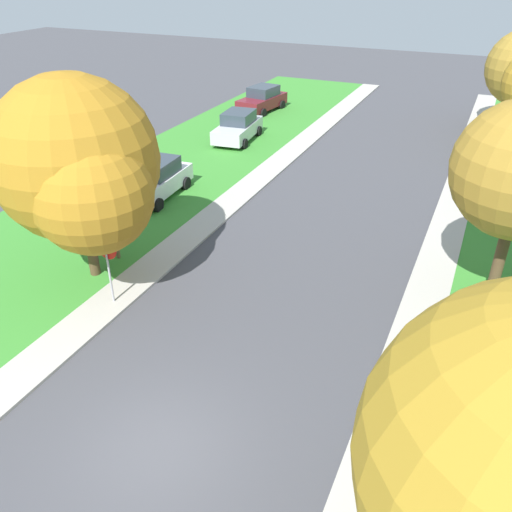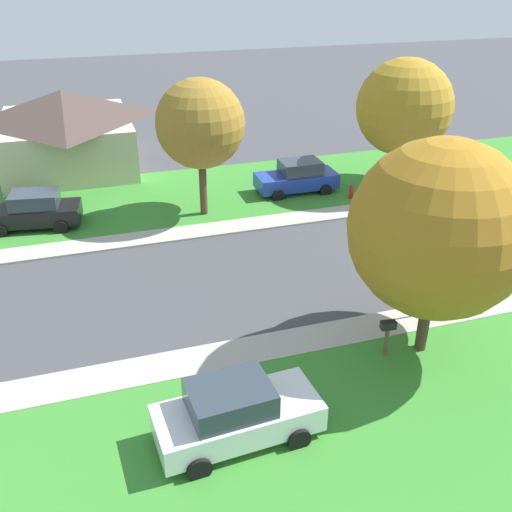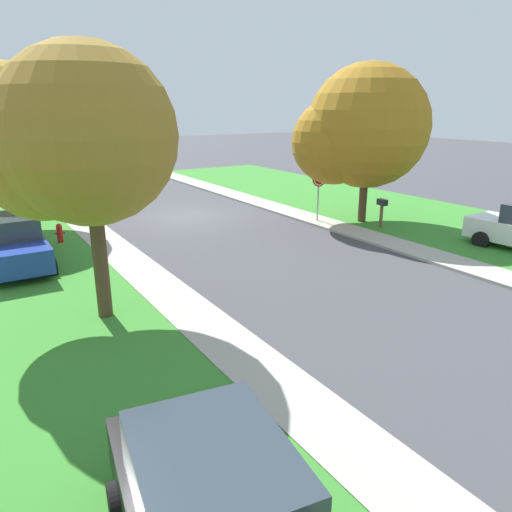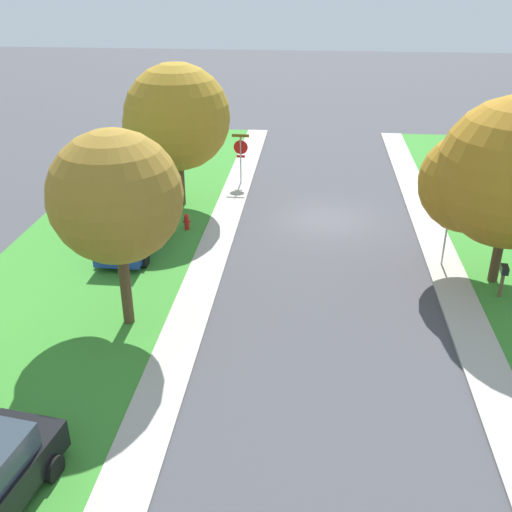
{
  "view_description": "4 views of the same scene",
  "coord_description": "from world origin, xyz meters",
  "px_view_note": "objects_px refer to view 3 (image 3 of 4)",
  "views": [
    {
      "loc": [
        5.52,
        -6.63,
        10.0
      ],
      "look_at": [
        -0.62,
        6.93,
        1.4
      ],
      "focal_mm": 37.02,
      "sensor_mm": 36.0,
      "label": 1
    },
    {
      "loc": [
        -19.13,
        15.2,
        11.36
      ],
      "look_at": [
        -0.93,
        9.41,
        1.4
      ],
      "focal_mm": 40.53,
      "sensor_mm": 36.0,
      "label": 2
    },
    {
      "loc": [
        9.3,
        21.18,
        5.17
      ],
      "look_at": [
        2.94,
        11.04,
        1.4
      ],
      "focal_mm": 33.56,
      "sensor_mm": 36.0,
      "label": 3
    },
    {
      "loc": [
        0.72,
        26.21,
        10.92
      ],
      "look_at": [
        2.6,
        7.0,
        1.4
      ],
      "focal_mm": 41.95,
      "sensor_mm": 36.0,
      "label": 4
    }
  ],
  "objects_px": {
    "tree_sidewalk_mid": "(359,130)",
    "tree_across_left": "(2,129)",
    "fire_hydrant": "(60,233)",
    "stop_sign_near_corner": "(65,174)",
    "car_blue_near_corner": "(13,243)",
    "stop_sign_far_corner": "(319,182)",
    "mailbox": "(382,206)",
    "tree_sidewalk_far": "(76,142)"
  },
  "relations": [
    {
      "from": "stop_sign_far_corner",
      "to": "mailbox",
      "type": "distance_m",
      "value": 3.0
    },
    {
      "from": "tree_across_left",
      "to": "mailbox",
      "type": "relative_size",
      "value": 5.27
    },
    {
      "from": "stop_sign_near_corner",
      "to": "car_blue_near_corner",
      "type": "xyz_separation_m",
      "value": [
        3.49,
        8.88,
        -1.0
      ]
    },
    {
      "from": "tree_sidewalk_mid",
      "to": "mailbox",
      "type": "bearing_deg",
      "value": 99.41
    },
    {
      "from": "car_blue_near_corner",
      "to": "fire_hydrant",
      "type": "distance_m",
      "value": 2.99
    },
    {
      "from": "stop_sign_near_corner",
      "to": "stop_sign_far_corner",
      "type": "distance_m",
      "value": 12.85
    },
    {
      "from": "stop_sign_near_corner",
      "to": "car_blue_near_corner",
      "type": "relative_size",
      "value": 0.64
    },
    {
      "from": "tree_across_left",
      "to": "fire_hydrant",
      "type": "height_order",
      "value": "tree_across_left"
    },
    {
      "from": "stop_sign_far_corner",
      "to": "tree_sidewalk_far",
      "type": "distance_m",
      "value": 12.77
    },
    {
      "from": "tree_sidewalk_mid",
      "to": "tree_across_left",
      "type": "distance_m",
      "value": 14.92
    },
    {
      "from": "tree_sidewalk_mid",
      "to": "fire_hydrant",
      "type": "height_order",
      "value": "tree_sidewalk_mid"
    },
    {
      "from": "stop_sign_near_corner",
      "to": "mailbox",
      "type": "distance_m",
      "value": 15.7
    },
    {
      "from": "car_blue_near_corner",
      "to": "tree_sidewalk_mid",
      "type": "relative_size",
      "value": 0.62
    },
    {
      "from": "car_blue_near_corner",
      "to": "fire_hydrant",
      "type": "bearing_deg",
      "value": -128.17
    },
    {
      "from": "tree_across_left",
      "to": "fire_hydrant",
      "type": "xyz_separation_m",
      "value": [
        -1.16,
        3.3,
        -3.81
      ]
    },
    {
      "from": "fire_hydrant",
      "to": "tree_across_left",
      "type": "bearing_deg",
      "value": -70.61
    },
    {
      "from": "tree_sidewalk_far",
      "to": "tree_sidewalk_mid",
      "type": "height_order",
      "value": "tree_sidewalk_mid"
    },
    {
      "from": "stop_sign_far_corner",
      "to": "tree_sidewalk_mid",
      "type": "distance_m",
      "value": 2.8
    },
    {
      "from": "car_blue_near_corner",
      "to": "tree_across_left",
      "type": "height_order",
      "value": "tree_across_left"
    },
    {
      "from": "tree_sidewalk_mid",
      "to": "fire_hydrant",
      "type": "xyz_separation_m",
      "value": [
        12.17,
        -3.41,
        -3.7
      ]
    },
    {
      "from": "car_blue_near_corner",
      "to": "mailbox",
      "type": "xyz_separation_m",
      "value": [
        -14.24,
        2.53,
        0.14
      ]
    },
    {
      "from": "tree_sidewalk_mid",
      "to": "tree_across_left",
      "type": "height_order",
      "value": "tree_sidewalk_mid"
    },
    {
      "from": "mailbox",
      "to": "stop_sign_near_corner",
      "type": "bearing_deg",
      "value": -46.7
    },
    {
      "from": "stop_sign_near_corner",
      "to": "tree_sidewalk_mid",
      "type": "height_order",
      "value": "tree_sidewalk_mid"
    },
    {
      "from": "tree_across_left",
      "to": "stop_sign_far_corner",
      "type": "bearing_deg",
      "value": 154.2
    },
    {
      "from": "tree_sidewalk_far",
      "to": "tree_sidewalk_mid",
      "type": "bearing_deg",
      "value": -161.82
    },
    {
      "from": "tree_sidewalk_mid",
      "to": "tree_across_left",
      "type": "bearing_deg",
      "value": -26.69
    },
    {
      "from": "tree_across_left",
      "to": "mailbox",
      "type": "xyz_separation_m",
      "value": [
        -13.57,
        8.14,
        -3.24
      ]
    },
    {
      "from": "car_blue_near_corner",
      "to": "tree_sidewalk_mid",
      "type": "distance_m",
      "value": 14.42
    },
    {
      "from": "mailbox",
      "to": "tree_sidewalk_mid",
      "type": "bearing_deg",
      "value": -80.59
    },
    {
      "from": "tree_sidewalk_far",
      "to": "fire_hydrant",
      "type": "xyz_separation_m",
      "value": [
        -0.63,
        -7.61,
        -3.95
      ]
    },
    {
      "from": "stop_sign_near_corner",
      "to": "tree_sidewalk_mid",
      "type": "xyz_separation_m",
      "value": [
        -10.51,
        9.97,
        2.27
      ]
    },
    {
      "from": "stop_sign_near_corner",
      "to": "tree_sidewalk_far",
      "type": "bearing_deg",
      "value": 80.83
    },
    {
      "from": "stop_sign_near_corner",
      "to": "fire_hydrant",
      "type": "distance_m",
      "value": 6.92
    },
    {
      "from": "tree_sidewalk_far",
      "to": "tree_sidewalk_mid",
      "type": "distance_m",
      "value": 13.47
    },
    {
      "from": "tree_across_left",
      "to": "tree_sidewalk_far",
      "type": "bearing_deg",
      "value": 92.8
    },
    {
      "from": "stop_sign_far_corner",
      "to": "tree_sidewalk_far",
      "type": "bearing_deg",
      "value": 24.17
    },
    {
      "from": "mailbox",
      "to": "fire_hydrant",
      "type": "bearing_deg",
      "value": -21.34
    },
    {
      "from": "tree_across_left",
      "to": "mailbox",
      "type": "distance_m",
      "value": 16.16
    },
    {
      "from": "stop_sign_far_corner",
      "to": "tree_sidewalk_mid",
      "type": "relative_size",
      "value": 0.4
    },
    {
      "from": "stop_sign_far_corner",
      "to": "car_blue_near_corner",
      "type": "distance_m",
      "value": 12.66
    },
    {
      "from": "fire_hydrant",
      "to": "mailbox",
      "type": "xyz_separation_m",
      "value": [
        -12.41,
        4.85,
        0.57
      ]
    }
  ]
}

